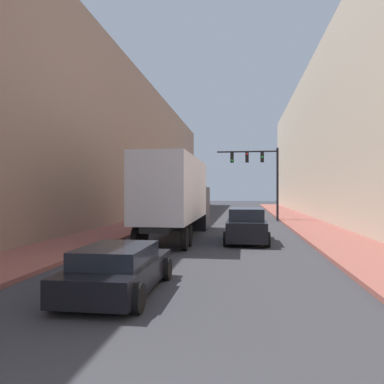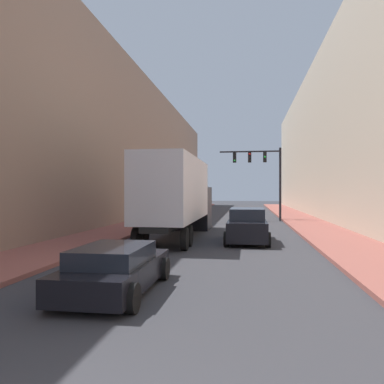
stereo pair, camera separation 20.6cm
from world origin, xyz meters
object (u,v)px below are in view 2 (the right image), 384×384
(semi_truck, at_px, (179,195))
(suv_car, at_px, (247,226))
(sedan_car, at_px, (116,269))
(traffic_signal_gantry, at_px, (264,169))

(semi_truck, relative_size, suv_car, 2.47)
(semi_truck, height_order, sedan_car, semi_truck)
(traffic_signal_gantry, bearing_deg, semi_truck, -111.79)
(traffic_signal_gantry, bearing_deg, suv_car, -95.71)
(semi_truck, xyz_separation_m, traffic_signal_gantry, (5.16, 12.92, 2.19))
(suv_car, bearing_deg, traffic_signal_gantry, 84.29)
(sedan_car, distance_m, traffic_signal_gantry, 25.09)
(sedan_car, height_order, traffic_signal_gantry, traffic_signal_gantry)
(semi_truck, height_order, traffic_signal_gantry, traffic_signal_gantry)
(semi_truck, xyz_separation_m, sedan_car, (0.47, -11.41, -1.75))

